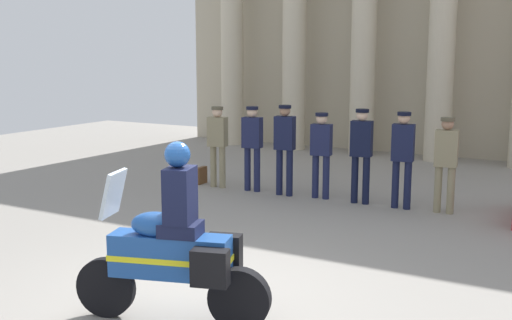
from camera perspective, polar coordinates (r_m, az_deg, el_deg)
The scene contains 11 objects.
ground_plane at distance 7.21m, azimuth -6.19°, elevation -12.83°, with size 28.00×28.00×0.00m, color gray.
colonnade_backdrop at distance 17.45m, azimuth 13.72°, elevation 13.31°, with size 13.97×1.52×7.52m.
officer_in_row_0 at distance 12.88m, azimuth -3.51°, elevation 1.82°, with size 0.40×0.26×1.68m.
officer_in_row_1 at distance 12.51m, azimuth -0.35°, elevation 1.70°, with size 0.40×0.26×1.71m.
officer_in_row_2 at distance 12.13m, azimuth 2.62°, elevation 1.60°, with size 0.40×0.26×1.77m.
officer_in_row_3 at distance 11.93m, azimuth 5.95°, elevation 1.06°, with size 0.40×0.26×1.64m.
officer_in_row_4 at distance 11.61m, azimuth 9.55°, elevation 1.06°, with size 0.40×0.26×1.75m.
officer_in_row_5 at distance 11.38m, azimuth 13.20°, elevation 0.70°, with size 0.40×0.26×1.73m.
officer_in_row_6 at distance 11.26m, azimuth 16.88°, elevation 0.24°, with size 0.40×0.26×1.67m.
motorcycle_with_rider at distance 6.47m, azimuth -7.22°, elevation -8.04°, with size 2.03×0.92×1.90m.
briefcase_on_ground at distance 13.40m, azimuth -5.00°, elevation -1.40°, with size 0.10×0.32×0.36m, color brown.
Camera 1 is at (3.90, -5.40, 2.76)m, focal length 44.00 mm.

